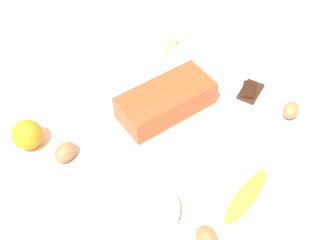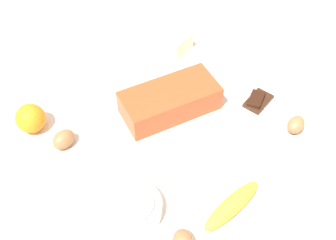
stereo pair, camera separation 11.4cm
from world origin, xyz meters
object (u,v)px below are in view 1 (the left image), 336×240
Objects in this scene: egg_near_butter at (65,152)px; chocolate_plate at (250,93)px; butter_block at (161,44)px; flour_bowl at (283,139)px; banana at (246,196)px; egg_loose at (206,239)px; egg_beside_bowl at (291,110)px; sugar_bowl at (149,210)px; orange_fruit at (27,135)px; loaf_pan at (166,100)px.

chocolate_plate is (-0.52, 0.24, -0.01)m from egg_near_butter.
flour_bowl is at bearing 80.62° from butter_block.
chocolate_plate is at bearing -147.82° from banana.
egg_beside_bowl is at bearing -172.92° from egg_loose.
egg_loose is at bearing 97.17° from egg_near_butter.
sugar_bowl is at bearing 5.32° from chocolate_plate.
banana is 0.48m from egg_near_butter.
orange_fruit is at bearing -32.00° from chocolate_plate.
butter_block is at bearing -129.71° from egg_loose.
flour_bowl is at bearing -174.21° from banana.
sugar_bowl is (0.29, 0.20, -0.01)m from loaf_pan.
loaf_pan is at bearing 164.35° from egg_near_butter.
loaf_pan is 0.36m from egg_beside_bowl.
chocolate_plate is at bearing -86.42° from egg_beside_bowl.
egg_loose is (0.25, 0.35, -0.02)m from loaf_pan.
chocolate_plate is at bearing 148.00° from orange_fruit.
orange_fruit is 1.24× the size of egg_near_butter.
loaf_pan is 0.35m from sugar_bowl.
egg_beside_bowl is 0.48× the size of chocolate_plate.
butter_block is at bearing -118.27° from banana.
banana is 2.82× the size of egg_loose.
chocolate_plate is (-0.47, -0.19, -0.01)m from egg_loose.
loaf_pan is 4.82× the size of egg_beside_bowl.
sugar_bowl reaches higher than flour_bowl.
egg_beside_bowl is (-0.22, 0.29, -0.02)m from loaf_pan.
banana is 2.11× the size of butter_block.
chocolate_plate is (-0.50, -0.05, -0.02)m from sugar_bowl.
chocolate_plate is (-0.11, -0.17, -0.02)m from flour_bowl.
orange_fruit reaches higher than butter_block.
sugar_bowl is at bearing 47.82° from loaf_pan.
flour_bowl is 0.69m from orange_fruit.
orange_fruit is 1.33× the size of egg_beside_bowl.
orange_fruit is 0.66m from chocolate_plate.
butter_block is at bearing -86.66° from chocolate_plate.
chocolate_plate is at bearing 157.51° from loaf_pan.
egg_beside_bowl is (-0.32, -0.06, 0.00)m from banana.
loaf_pan reaches higher than banana.
flour_bowl reaches higher than chocolate_plate.
orange_fruit is at bearing -80.45° from egg_loose.
orange_fruit reaches higher than sugar_bowl.
egg_loose reaches higher than egg_beside_bowl.
flour_bowl reaches higher than egg_loose.
egg_beside_bowl is (-0.03, 0.48, -0.01)m from butter_block.
flour_bowl is 0.12m from egg_beside_bowl.
egg_beside_bowl is at bearing 144.88° from egg_near_butter.
egg_near_butter is at bearing -82.83° from egg_loose.
sugar_bowl is 0.52m from egg_beside_bowl.
loaf_pan is at bearing 44.67° from butter_block.
loaf_pan is 0.36m from banana.
flour_bowl is 0.42m from sugar_bowl.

